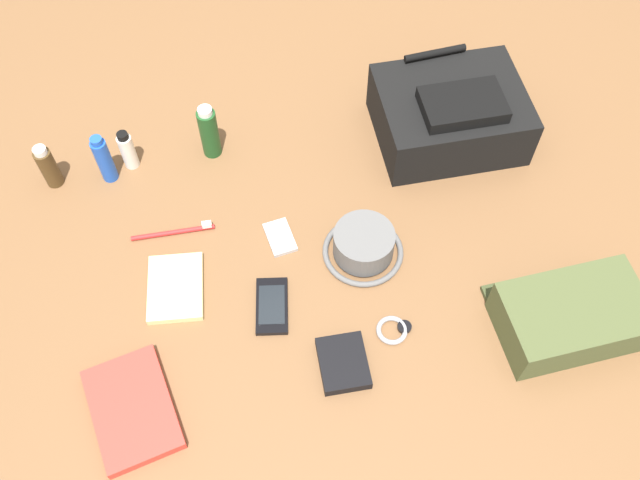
# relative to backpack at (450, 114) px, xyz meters

# --- Properties ---
(ground_plane) EXTENTS (2.64, 2.02, 0.02)m
(ground_plane) POSITION_rel_backpack_xyz_m (-0.37, -0.23, -0.08)
(ground_plane) COLOR brown
(ground_plane) RESTS_ON ground
(backpack) EXTENTS (0.34, 0.28, 0.16)m
(backpack) POSITION_rel_backpack_xyz_m (0.00, 0.00, 0.00)
(backpack) COLOR black
(backpack) RESTS_ON ground_plane
(toiletry_pouch) EXTENTS (0.27, 0.21, 0.09)m
(toiletry_pouch) POSITION_rel_backpack_xyz_m (0.05, -0.53, -0.02)
(toiletry_pouch) COLOR #47512D
(toiletry_pouch) RESTS_ON ground_plane
(bucket_hat) EXTENTS (0.17, 0.17, 0.07)m
(bucket_hat) POSITION_rel_backpack_xyz_m (-0.28, -0.26, -0.04)
(bucket_hat) COLOR #5D5D5D
(bucket_hat) RESTS_ON ground_plane
(cologne_bottle) EXTENTS (0.04, 0.04, 0.12)m
(cologne_bottle) POSITION_rel_backpack_xyz_m (-0.89, 0.10, -0.01)
(cologne_bottle) COLOR #473319
(cologne_bottle) RESTS_ON ground_plane
(deodorant_spray) EXTENTS (0.03, 0.03, 0.13)m
(deodorant_spray) POSITION_rel_backpack_xyz_m (-0.77, 0.08, -0.01)
(deodorant_spray) COLOR blue
(deodorant_spray) RESTS_ON ground_plane
(toothpaste_tube) EXTENTS (0.03, 0.03, 0.10)m
(toothpaste_tube) POSITION_rel_backpack_xyz_m (-0.72, 0.11, -0.02)
(toothpaste_tube) COLOR white
(toothpaste_tube) RESTS_ON ground_plane
(shampoo_bottle) EXTENTS (0.04, 0.04, 0.14)m
(shampoo_bottle) POSITION_rel_backpack_xyz_m (-0.54, 0.09, -0.00)
(shampoo_bottle) COLOR #19471E
(shampoo_bottle) RESTS_ON ground_plane
(paperback_novel) EXTENTS (0.17, 0.23, 0.02)m
(paperback_novel) POSITION_rel_backpack_xyz_m (-0.79, -0.47, -0.06)
(paperback_novel) COLOR red
(paperback_novel) RESTS_ON ground_plane
(cell_phone) EXTENTS (0.09, 0.13, 0.01)m
(cell_phone) POSITION_rel_backpack_xyz_m (-0.50, -0.33, -0.06)
(cell_phone) COLOR black
(cell_phone) RESTS_ON ground_plane
(media_player) EXTENTS (0.06, 0.09, 0.01)m
(media_player) POSITION_rel_backpack_xyz_m (-0.44, -0.18, -0.06)
(media_player) COLOR #B7B7BC
(media_player) RESTS_ON ground_plane
(wristwatch) EXTENTS (0.07, 0.06, 0.01)m
(wristwatch) POSITION_rel_backpack_xyz_m (-0.28, -0.45, -0.06)
(wristwatch) COLOR #99999E
(wristwatch) RESTS_ON ground_plane
(toothbrush) EXTENTS (0.18, 0.03, 0.02)m
(toothbrush) POSITION_rel_backpack_xyz_m (-0.65, -0.11, -0.06)
(toothbrush) COLOR red
(toothbrush) RESTS_ON ground_plane
(wallet) EXTENTS (0.10, 0.12, 0.02)m
(wallet) POSITION_rel_backpack_xyz_m (-0.40, -0.49, -0.06)
(wallet) COLOR black
(wallet) RESTS_ON ground_plane
(notepad) EXTENTS (0.13, 0.17, 0.02)m
(notepad) POSITION_rel_backpack_xyz_m (-0.68, -0.24, -0.06)
(notepad) COLOR beige
(notepad) RESTS_ON ground_plane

